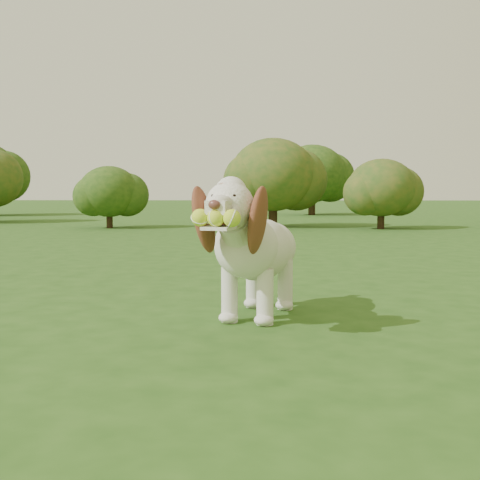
{
  "coord_description": "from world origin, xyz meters",
  "views": [
    {
      "loc": [
        -0.52,
        -3.2,
        0.69
      ],
      "look_at": [
        -0.65,
        -0.21,
        0.45
      ],
      "focal_mm": 45.0,
      "sensor_mm": 36.0,
      "label": 1
    }
  ],
  "objects": [
    {
      "name": "ground",
      "position": [
        0.0,
        0.0,
        0.0
      ],
      "size": [
        80.0,
        80.0,
        0.0
      ],
      "primitive_type": "plane",
      "color": "#234A15",
      "rests_on": "ground"
    },
    {
      "name": "shrub_i",
      "position": [
        0.83,
        14.02,
        1.17
      ],
      "size": [
        1.93,
        1.93,
        2.0
      ],
      "color": "#382314",
      "rests_on": "ground"
    },
    {
      "name": "shrub_b",
      "position": [
        -0.36,
        8.26,
        0.99
      ],
      "size": [
        1.63,
        1.63,
        1.69
      ],
      "color": "#382314",
      "rests_on": "ground"
    },
    {
      "name": "shrub_c",
      "position": [
        1.59,
        7.77,
        0.75
      ],
      "size": [
        1.22,
        1.22,
        1.27
      ],
      "color": "#382314",
      "rests_on": "ground"
    },
    {
      "name": "shrub_a",
      "position": [
        -3.4,
        7.84,
        0.68
      ],
      "size": [
        1.11,
        1.11,
        1.15
      ],
      "color": "#382314",
      "rests_on": "ground"
    },
    {
      "name": "dog",
      "position": [
        -0.58,
        0.02,
        0.41
      ],
      "size": [
        0.61,
        1.16,
        0.76
      ],
      "rotation": [
        0.0,
        0.0,
        -0.28
      ],
      "color": "silver",
      "rests_on": "ground"
    }
  ]
}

